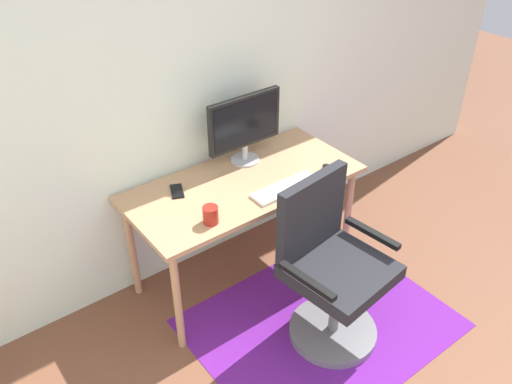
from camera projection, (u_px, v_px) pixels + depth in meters
The scene contains 9 objects.
wall_back at pixel (167, 76), 2.96m from camera, with size 6.00×0.10×2.60m, color silver.
area_rug at pixel (320, 323), 3.18m from camera, with size 1.44×1.14×0.01m, color #601A83.
desk at pixel (244, 192), 3.18m from camera, with size 1.40×0.66×0.72m.
monitor at pixel (245, 124), 3.19m from camera, with size 0.50×0.18×0.43m.
keyboard at pixel (286, 188), 3.06m from camera, with size 0.43×0.13×0.02m, color white.
computer_mouse at pixel (329, 168), 3.23m from camera, with size 0.06×0.10×0.03m, color black.
coffee_cup at pixel (211, 215), 2.78m from camera, with size 0.08×0.08×0.10m, color maroon.
cell_phone at pixel (177, 191), 3.04m from camera, with size 0.07×0.14×0.01m, color black.
office_chair at pixel (330, 274), 2.90m from camera, with size 0.61×0.55×0.98m.
Camera 1 is at (-1.31, -0.33, 2.43)m, focal length 37.56 mm.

